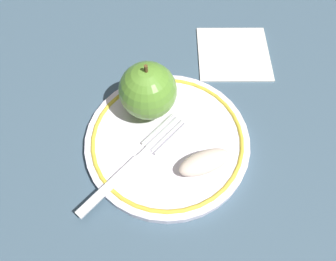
{
  "coord_description": "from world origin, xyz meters",
  "views": [
    {
      "loc": [
        -0.24,
        -0.04,
        0.41
      ],
      "look_at": [
        -0.02,
        -0.0,
        0.04
      ],
      "focal_mm": 35.0,
      "sensor_mm": 36.0,
      "label": 1
    }
  ],
  "objects_px": {
    "plate": "(168,140)",
    "napkin_folded": "(234,53)",
    "apple_slice_front": "(204,162)",
    "apple_red_whole": "(148,91)",
    "fork": "(130,166)"
  },
  "relations": [
    {
      "from": "plate",
      "to": "napkin_folded",
      "type": "xyz_separation_m",
      "value": [
        0.19,
        -0.08,
        -0.01
      ]
    },
    {
      "from": "plate",
      "to": "apple_slice_front",
      "type": "relative_size",
      "value": 3.26
    },
    {
      "from": "plate",
      "to": "apple_red_whole",
      "type": "height_order",
      "value": "apple_red_whole"
    },
    {
      "from": "apple_red_whole",
      "to": "napkin_folded",
      "type": "height_order",
      "value": "apple_red_whole"
    },
    {
      "from": "apple_red_whole",
      "to": "apple_slice_front",
      "type": "bearing_deg",
      "value": -130.32
    },
    {
      "from": "apple_slice_front",
      "to": "fork",
      "type": "height_order",
      "value": "apple_slice_front"
    },
    {
      "from": "plate",
      "to": "napkin_folded",
      "type": "bearing_deg",
      "value": -21.59
    },
    {
      "from": "fork",
      "to": "napkin_folded",
      "type": "distance_m",
      "value": 0.27
    },
    {
      "from": "plate",
      "to": "fork",
      "type": "relative_size",
      "value": 1.33
    },
    {
      "from": "apple_red_whole",
      "to": "fork",
      "type": "xyz_separation_m",
      "value": [
        -0.1,
        0.0,
        -0.04
      ]
    },
    {
      "from": "apple_red_whole",
      "to": "fork",
      "type": "distance_m",
      "value": 0.11
    },
    {
      "from": "plate",
      "to": "apple_red_whole",
      "type": "xyz_separation_m",
      "value": [
        0.05,
        0.04,
        0.05
      ]
    },
    {
      "from": "plate",
      "to": "apple_slice_front",
      "type": "distance_m",
      "value": 0.07
    },
    {
      "from": "apple_slice_front",
      "to": "fork",
      "type": "relative_size",
      "value": 0.41
    },
    {
      "from": "fork",
      "to": "apple_slice_front",
      "type": "bearing_deg",
      "value": -47.66
    }
  ]
}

